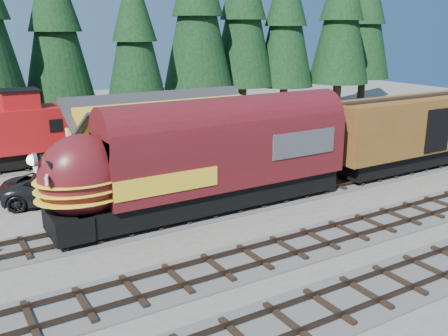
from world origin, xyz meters
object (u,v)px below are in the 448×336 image
depot (175,133)px  boxcar (417,129)px  locomotive (198,165)px  caboose (9,134)px  pickup_truck_a (61,187)px

depot → boxcar: 16.44m
depot → boxcar: bearing=-23.3°
depot → locomotive: size_ratio=0.76×
depot → locomotive: 6.75m
depot → boxcar: (15.10, -6.50, -0.20)m
depot → caboose: 11.55m
boxcar → pickup_truck_a: bearing=166.0°
boxcar → locomotive: bearing=180.0°
boxcar → pickup_truck_a: 23.37m
boxcar → depot: bearing=156.7°
depot → boxcar: size_ratio=0.87×
locomotive → pickup_truck_a: size_ratio=2.69×
boxcar → caboose: size_ratio=1.52×
depot → locomotive: (-1.81, -6.50, -0.31)m
caboose → pickup_truck_a: bearing=-81.4°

